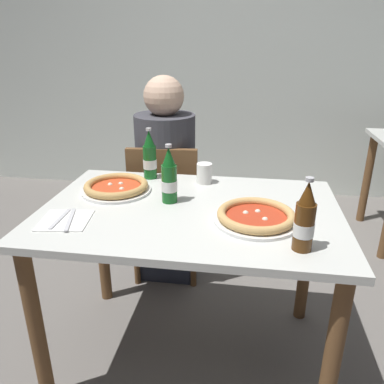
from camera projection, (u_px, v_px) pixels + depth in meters
The scene contains 12 objects.
ground_plane at pixel (190, 351), 1.82m from camera, with size 8.00×8.00×0.00m, color slate.
back_wall_tiled at pixel (229, 49), 3.35m from camera, with size 7.00×0.10×2.60m, color silver.
dining_table_main at pixel (190, 233), 1.58m from camera, with size 1.20×0.80×0.75m.
chair_behind_table at pixel (166, 205), 2.23m from camera, with size 0.43×0.43×0.85m.
diner_seated at pixel (166, 185), 2.24m from camera, with size 0.34×0.34×1.21m.
pizza_margherita_near at pixel (116, 187), 1.70m from camera, with size 0.31×0.31×0.04m.
pizza_marinara_far at pixel (256, 216), 1.42m from camera, with size 0.32×0.32×0.04m.
beer_bottle_left at pixel (150, 157), 1.84m from camera, with size 0.07×0.07×0.25m.
beer_bottle_center at pixel (305, 220), 1.20m from camera, with size 0.07×0.07×0.25m.
beer_bottle_right at pixel (169, 178), 1.56m from camera, with size 0.07×0.07×0.25m.
napkin_with_cutlery at pixel (65, 220), 1.43m from camera, with size 0.20×0.20×0.01m.
paper_cup at pixel (204, 173), 1.79m from camera, with size 0.07×0.07×0.10m, color white.
Camera 1 is at (0.22, -1.39, 1.38)m, focal length 35.68 mm.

